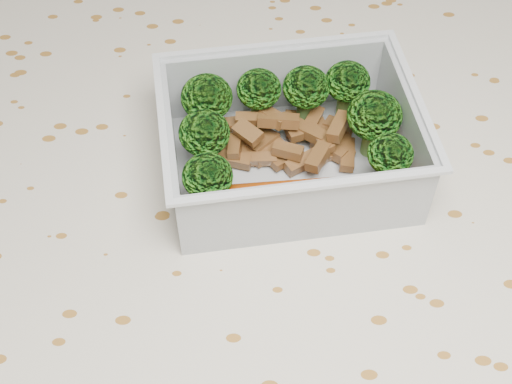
{
  "coord_description": "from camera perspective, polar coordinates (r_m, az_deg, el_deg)",
  "views": [
    {
      "loc": [
        0.0,
        -0.29,
        1.14
      ],
      "look_at": [
        0.01,
        -0.0,
        0.78
      ],
      "focal_mm": 50.0,
      "sensor_mm": 36.0,
      "label": 1
    }
  ],
  "objects": [
    {
      "name": "lunch_container",
      "position": [
        0.48,
        2.7,
        3.44
      ],
      "size": [
        0.19,
        0.15,
        0.06
      ],
      "color": "silver",
      "rests_on": "tablecloth"
    },
    {
      "name": "broccoli_florets",
      "position": [
        0.48,
        2.41,
        6.03
      ],
      "size": [
        0.15,
        0.12,
        0.05
      ],
      "color": "#608C3F",
      "rests_on": "lunch_container"
    },
    {
      "name": "sausage",
      "position": [
        0.47,
        3.96,
        -0.27
      ],
      "size": [
        0.15,
        0.03,
        0.02
      ],
      "color": "#B8420B",
      "rests_on": "lunch_container"
    },
    {
      "name": "tablecloth",
      "position": [
        0.51,
        -0.7,
        -4.2
      ],
      "size": [
        1.46,
        0.96,
        0.19
      ],
      "color": "beige",
      "rests_on": "dining_table"
    },
    {
      "name": "meat_pile",
      "position": [
        0.5,
        2.86,
        4.1
      ],
      "size": [
        0.1,
        0.06,
        0.03
      ],
      "color": "brown",
      "rests_on": "lunch_container"
    },
    {
      "name": "dining_table",
      "position": [
        0.55,
        -0.65,
        -7.18
      ],
      "size": [
        1.4,
        0.9,
        0.75
      ],
      "color": "brown",
      "rests_on": "ground"
    }
  ]
}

